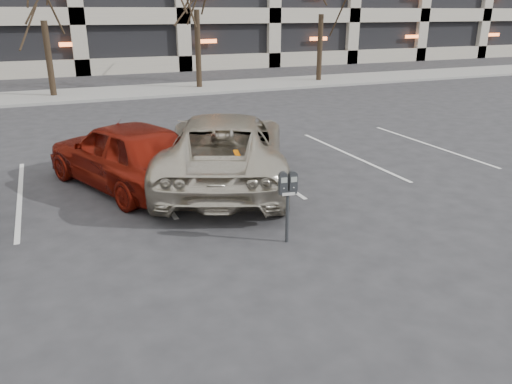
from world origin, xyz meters
name	(u,v)px	position (x,y,z in m)	size (l,w,h in m)	color
ground	(239,204)	(0.00, 0.00, 0.00)	(140.00, 140.00, 0.00)	#28282B
sidewalk	(120,93)	(0.00, 16.00, 0.06)	(80.00, 4.00, 0.12)	gray
stall_lines	(149,180)	(-1.40, 2.30, 0.01)	(16.90, 5.20, 0.00)	silver
parking_meter	(288,190)	(0.11, -2.00, 0.96)	(0.34, 0.17, 1.25)	black
suv_silver	(224,148)	(0.22, 1.49, 0.81)	(4.72, 6.42, 1.63)	beige
car_red	(126,154)	(-1.92, 1.98, 0.78)	(1.85, 4.60, 1.57)	maroon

